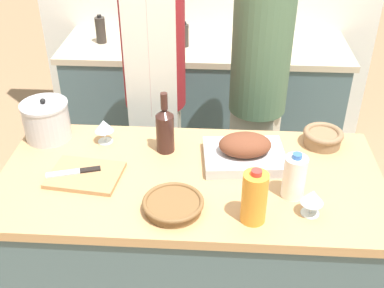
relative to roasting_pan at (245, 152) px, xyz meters
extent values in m
cube|color=#4C666B|center=(-0.22, -0.11, -0.54)|extent=(1.49, 0.71, 0.90)
cube|color=tan|center=(-0.22, -0.11, -0.07)|extent=(1.53, 0.73, 0.04)
cube|color=#4C666B|center=(-0.22, 1.34, -0.55)|extent=(1.81, 0.58, 0.88)
cube|color=beige|center=(-0.22, 1.34, -0.09)|extent=(1.87, 0.60, 0.04)
cube|color=#BCBCC1|center=(0.00, 0.00, -0.03)|extent=(0.35, 0.28, 0.04)
ellipsoid|color=brown|center=(0.00, 0.00, 0.03)|extent=(0.23, 0.17, 0.09)
cylinder|color=brown|center=(-0.26, -0.32, -0.03)|extent=(0.21, 0.21, 0.04)
torus|color=brown|center=(-0.26, -0.32, -0.01)|extent=(0.22, 0.22, 0.02)
cube|color=#AD7F51|center=(-0.63, -0.15, -0.04)|extent=(0.30, 0.24, 0.02)
cylinder|color=#B7B7BC|center=(-0.87, 0.14, 0.03)|extent=(0.20, 0.20, 0.16)
cylinder|color=#B7B7BC|center=(-0.87, 0.14, 0.12)|extent=(0.21, 0.21, 0.01)
sphere|color=black|center=(-0.87, 0.14, 0.13)|extent=(0.02, 0.02, 0.02)
cylinder|color=#846647|center=(0.34, 0.15, -0.02)|extent=(0.16, 0.16, 0.06)
torus|color=#846647|center=(0.34, 0.15, 0.01)|extent=(0.17, 0.17, 0.03)
cylinder|color=orange|center=(0.02, -0.36, 0.05)|extent=(0.09, 0.09, 0.20)
cylinder|color=red|center=(0.02, -0.36, 0.16)|extent=(0.04, 0.04, 0.02)
cylinder|color=white|center=(0.17, -0.21, 0.04)|extent=(0.08, 0.08, 0.17)
cylinder|color=#3360B2|center=(0.17, -0.21, 0.13)|extent=(0.04, 0.04, 0.02)
cylinder|color=#381E19|center=(-0.33, 0.06, 0.04)|extent=(0.08, 0.08, 0.17)
cone|color=#381E19|center=(-0.33, 0.06, 0.14)|extent=(0.08, 0.08, 0.03)
cylinder|color=#381E19|center=(-0.33, 0.06, 0.19)|extent=(0.03, 0.03, 0.07)
cylinder|color=silver|center=(-0.61, 0.11, -0.05)|extent=(0.07, 0.07, 0.00)
cylinder|color=silver|center=(-0.61, 0.11, -0.02)|extent=(0.01, 0.01, 0.05)
cone|color=silver|center=(-0.61, 0.11, 0.03)|extent=(0.08, 0.08, 0.05)
cylinder|color=silver|center=(0.23, -0.31, -0.05)|extent=(0.07, 0.07, 0.00)
cylinder|color=silver|center=(0.23, -0.31, -0.02)|extent=(0.01, 0.01, 0.05)
cone|color=silver|center=(0.23, -0.31, 0.03)|extent=(0.08, 0.08, 0.05)
cube|color=#B7B7BC|center=(-0.72, -0.16, -0.03)|extent=(0.14, 0.07, 0.01)
cube|color=black|center=(-0.62, -0.13, -0.03)|extent=(0.09, 0.05, 0.01)
cube|color=#B22323|center=(-0.58, 1.33, -0.04)|extent=(0.18, 0.14, 0.05)
cylinder|color=#B7B7BC|center=(-0.60, 1.33, 0.03)|extent=(0.13, 0.13, 0.09)
cube|color=#B22323|center=(-0.52, 1.33, 0.06)|extent=(0.05, 0.08, 0.15)
cube|color=#B22323|center=(-0.58, 1.33, 0.18)|extent=(0.17, 0.08, 0.08)
cylinder|color=#332D28|center=(-0.34, 1.30, 0.01)|extent=(0.05, 0.05, 0.14)
cylinder|color=black|center=(-0.34, 1.30, 0.09)|extent=(0.02, 0.02, 0.02)
cylinder|color=maroon|center=(-0.71, 1.41, 0.02)|extent=(0.05, 0.05, 0.17)
cylinder|color=black|center=(-0.71, 1.41, 0.11)|extent=(0.02, 0.02, 0.02)
cylinder|color=#332D28|center=(-0.90, 1.33, 0.02)|extent=(0.06, 0.06, 0.17)
cylinder|color=black|center=(-0.90, 1.33, 0.11)|extent=(0.03, 0.03, 0.02)
cube|color=beige|center=(-0.45, 0.64, -0.56)|extent=(0.26, 0.19, 0.86)
cylinder|color=maroon|center=(-0.45, 0.64, 0.23)|extent=(0.32, 0.32, 0.72)
cube|color=silver|center=(-0.45, 0.48, 0.03)|extent=(0.25, 0.02, 0.91)
cube|color=beige|center=(0.10, 0.67, -0.57)|extent=(0.29, 0.24, 0.82)
cylinder|color=#4C6B4C|center=(0.10, 0.67, 0.18)|extent=(0.30, 0.30, 0.69)
camera|label=1|loc=(-0.11, -1.65, 1.11)|focal=45.00mm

